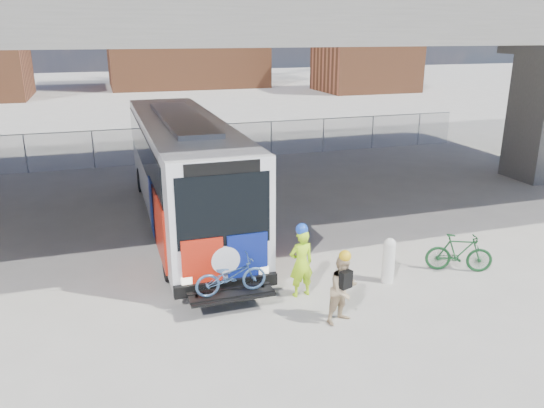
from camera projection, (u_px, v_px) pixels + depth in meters
name	position (u px, v px, depth m)	size (l,w,h in m)	color
ground	(267.00, 246.00, 16.35)	(160.00, 160.00, 0.00)	#9E9991
bus	(184.00, 162.00, 17.84)	(2.67, 12.90, 3.69)	silver
overpass	(231.00, 24.00, 17.94)	(40.00, 16.00, 7.95)	#605E59
chainlink_fence	(196.00, 133.00, 26.76)	(30.00, 0.06, 30.00)	gray
brick_buildings	(147.00, 40.00, 58.66)	(54.00, 22.00, 12.00)	brown
bollard	(389.00, 259.00, 13.82)	(0.32, 0.32, 1.24)	silver
cyclist_hivis	(301.00, 261.00, 13.02)	(0.67, 0.48, 1.92)	#BBFF1A
cyclist_tan	(344.00, 289.00, 11.86)	(0.93, 0.82, 1.75)	tan
bike_parked	(459.00, 253.00, 14.50)	(0.51, 1.79, 1.07)	#154320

